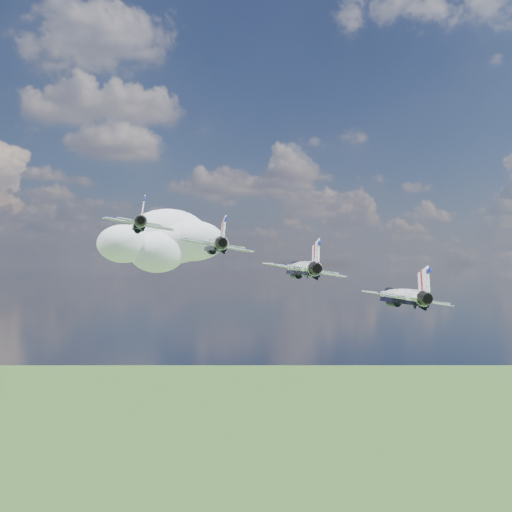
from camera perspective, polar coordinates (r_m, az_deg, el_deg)
name	(u,v)px	position (r m, az deg, el deg)	size (l,w,h in m)	color
cloud_far	(151,244)	(265.74, -9.36, 1.03)	(52.70, 41.41, 20.70)	white
jet_0	(139,224)	(94.44, -10.36, 2.85)	(9.57, 14.17, 4.23)	white
jet_1	(214,245)	(87.19, -3.72, 1.03)	(9.57, 14.17, 4.23)	white
jet_2	(301,268)	(81.41, 3.98, -1.10)	(9.57, 14.17, 4.23)	silver
jet_3	(400,296)	(77.43, 12.68, -3.47)	(9.57, 14.17, 4.23)	silver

